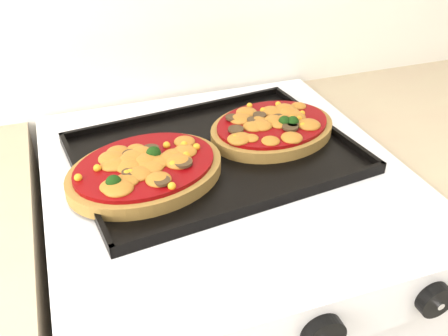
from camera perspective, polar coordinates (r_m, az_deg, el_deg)
name	(u,v)px	position (r m, az deg, el deg)	size (l,w,h in m)	color
control_panel	(305,326)	(0.68, 9.27, -17.35)	(0.60, 0.02, 0.09)	silver
knob_center	(323,334)	(0.67, 11.28, -18.16)	(0.06, 0.06, 0.02)	black
knob_right	(435,300)	(0.75, 22.94, -13.71)	(0.05, 0.05, 0.02)	black
baking_tray	(214,152)	(0.87, -1.10, 1.81)	(0.46, 0.34, 0.02)	black
pizza_left	(146,168)	(0.80, -8.96, -0.05)	(0.26, 0.20, 0.04)	olive
pizza_right	(272,127)	(0.92, 5.54, 4.73)	(0.24, 0.19, 0.04)	olive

